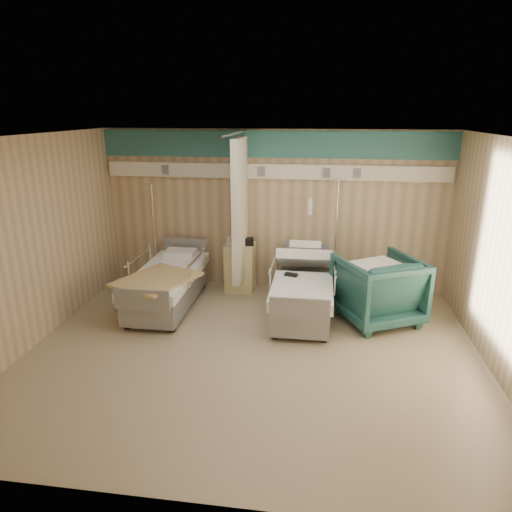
{
  "coord_description": "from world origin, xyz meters",
  "views": [
    {
      "loc": [
        0.8,
        -5.36,
        3.1
      ],
      "look_at": [
        -0.04,
        0.6,
        1.17
      ],
      "focal_mm": 32.0,
      "sensor_mm": 36.0,
      "label": 1
    }
  ],
  "objects_px": {
    "bedside_cabinet": "(240,267)",
    "iv_stand_left": "(157,266)",
    "visitor_armchair": "(378,289)",
    "iv_stand_right": "(334,271)",
    "bed_right": "(302,296)",
    "bed_left": "(168,289)"
  },
  "relations": [
    {
      "from": "bedside_cabinet",
      "to": "iv_stand_left",
      "type": "height_order",
      "value": "iv_stand_left"
    },
    {
      "from": "bedside_cabinet",
      "to": "visitor_armchair",
      "type": "height_order",
      "value": "visitor_armchair"
    },
    {
      "from": "bed_right",
      "to": "iv_stand_left",
      "type": "bearing_deg",
      "value": 162.45
    },
    {
      "from": "bed_right",
      "to": "iv_stand_right",
      "type": "bearing_deg",
      "value": 62.97
    },
    {
      "from": "bed_right",
      "to": "bed_left",
      "type": "height_order",
      "value": "same"
    },
    {
      "from": "iv_stand_right",
      "to": "iv_stand_left",
      "type": "xyz_separation_m",
      "value": [
        -3.18,
        -0.13,
        -0.02
      ]
    },
    {
      "from": "bedside_cabinet",
      "to": "iv_stand_left",
      "type": "distance_m",
      "value": 1.53
    },
    {
      "from": "bed_right",
      "to": "visitor_armchair",
      "type": "height_order",
      "value": "visitor_armchair"
    },
    {
      "from": "bedside_cabinet",
      "to": "visitor_armchair",
      "type": "relative_size",
      "value": 0.75
    },
    {
      "from": "bed_right",
      "to": "bed_left",
      "type": "distance_m",
      "value": 2.2
    },
    {
      "from": "bed_left",
      "to": "bedside_cabinet",
      "type": "bearing_deg",
      "value": 40.6
    },
    {
      "from": "bedside_cabinet",
      "to": "visitor_armchair",
      "type": "xyz_separation_m",
      "value": [
        2.28,
        -0.96,
        0.09
      ]
    },
    {
      "from": "bedside_cabinet",
      "to": "iv_stand_right",
      "type": "relative_size",
      "value": 0.42
    },
    {
      "from": "visitor_armchair",
      "to": "iv_stand_right",
      "type": "distance_m",
      "value": 1.22
    },
    {
      "from": "bed_left",
      "to": "iv_stand_left",
      "type": "distance_m",
      "value": 0.98
    },
    {
      "from": "bedside_cabinet",
      "to": "bed_left",
      "type": "bearing_deg",
      "value": -139.4
    },
    {
      "from": "bedside_cabinet",
      "to": "bed_right",
      "type": "bearing_deg",
      "value": -38.05
    },
    {
      "from": "bed_right",
      "to": "bedside_cabinet",
      "type": "bearing_deg",
      "value": 141.95
    },
    {
      "from": "bed_left",
      "to": "iv_stand_left",
      "type": "xyz_separation_m",
      "value": [
        -0.48,
        0.85,
        0.07
      ]
    },
    {
      "from": "iv_stand_right",
      "to": "bedside_cabinet",
      "type": "bearing_deg",
      "value": -177.22
    },
    {
      "from": "bed_left",
      "to": "iv_stand_left",
      "type": "height_order",
      "value": "iv_stand_left"
    },
    {
      "from": "bed_left",
      "to": "visitor_armchair",
      "type": "distance_m",
      "value": 3.34
    }
  ]
}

